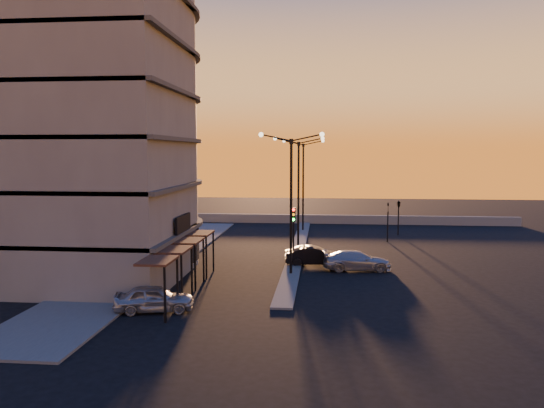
{
  "coord_description": "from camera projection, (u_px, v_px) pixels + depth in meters",
  "views": [
    {
      "loc": [
        2.17,
        -34.86,
        8.2
      ],
      "look_at": [
        -1.8,
        5.32,
        4.24
      ],
      "focal_mm": 35.0,
      "sensor_mm": 36.0,
      "label": 1
    }
  ],
  "objects": [
    {
      "name": "traffic_light_main",
      "position": [
        293.0,
        226.0,
        38.1
      ],
      "size": [
        0.28,
        0.44,
        4.25
      ],
      "color": "black",
      "rests_on": "ground"
    },
    {
      "name": "car_sedan",
      "position": [
        314.0,
        256.0,
        38.49
      ],
      "size": [
        4.35,
        1.88,
        1.39
      ],
      "primitive_type": "imported",
      "rotation": [
        0.0,
        0.0,
        1.67
      ],
      "color": "black",
      "rests_on": "ground"
    },
    {
      "name": "streetlamp_far",
      "position": [
        303.0,
        177.0,
        54.8
      ],
      "size": [
        4.32,
        0.32,
        9.51
      ],
      "color": "black",
      "rests_on": "ground"
    },
    {
      "name": "sidewalk_west",
      "position": [
        157.0,
        259.0,
        40.52
      ],
      "size": [
        5.0,
        40.0,
        0.12
      ],
      "primitive_type": "cube",
      "color": "#535451",
      "rests_on": "ground"
    },
    {
      "name": "car_hatchback",
      "position": [
        154.0,
        298.0,
        27.3
      ],
      "size": [
        4.29,
        2.43,
        1.38
      ],
      "primitive_type": "imported",
      "rotation": [
        0.0,
        0.0,
        1.78
      ],
      "color": "#9EA0A6",
      "rests_on": "ground"
    },
    {
      "name": "signal_east_b",
      "position": [
        399.0,
        204.0,
        52.13
      ],
      "size": [
        0.42,
        1.99,
        3.6
      ],
      "color": "black",
      "rests_on": "ground"
    },
    {
      "name": "building",
      "position": [
        85.0,
        97.0,
        35.77
      ],
      "size": [
        14.35,
        17.08,
        25.0
      ],
      "color": "slate",
      "rests_on": "ground"
    },
    {
      "name": "median",
      "position": [
        298.0,
        247.0,
        45.43
      ],
      "size": [
        1.2,
        36.0,
        0.12
      ],
      "primitive_type": "cube",
      "color": "#535451",
      "rests_on": "ground"
    },
    {
      "name": "car_wagon",
      "position": [
        357.0,
        260.0,
        36.86
      ],
      "size": [
        4.89,
        2.34,
        1.37
      ],
      "primitive_type": "imported",
      "rotation": [
        0.0,
        0.0,
        1.66
      ],
      "color": "#A0A2A7",
      "rests_on": "ground"
    },
    {
      "name": "ground",
      "position": [
        291.0,
        275.0,
        35.54
      ],
      "size": [
        120.0,
        120.0,
        0.0
      ],
      "primitive_type": "plane",
      "color": "black",
      "rests_on": "ground"
    },
    {
      "name": "streetlamp_near",
      "position": [
        291.0,
        192.0,
        34.99
      ],
      "size": [
        4.32,
        0.32,
        9.51
      ],
      "color": "black",
      "rests_on": "ground"
    },
    {
      "name": "parapet",
      "position": [
        322.0,
        219.0,
        61.04
      ],
      "size": [
        44.0,
        0.5,
        1.0
      ],
      "primitive_type": "cube",
      "color": "gray",
      "rests_on": "ground"
    },
    {
      "name": "streetlamp_mid",
      "position": [
        298.0,
        183.0,
        44.89
      ],
      "size": [
        4.32,
        0.32,
        9.51
      ],
      "color": "black",
      "rests_on": "ground"
    },
    {
      "name": "signal_east_a",
      "position": [
        388.0,
        221.0,
        48.43
      ],
      "size": [
        0.13,
        0.16,
        3.6
      ],
      "color": "black",
      "rests_on": "ground"
    }
  ]
}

